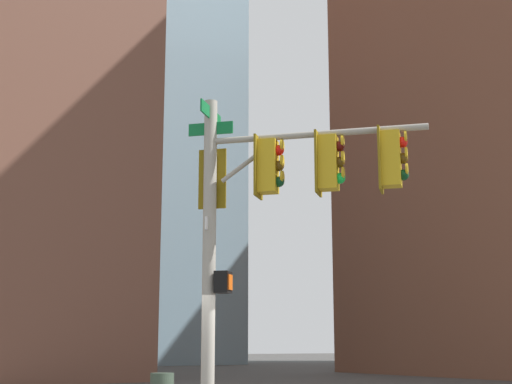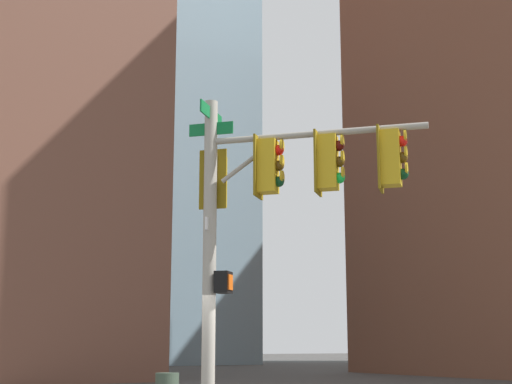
# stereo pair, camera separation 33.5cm
# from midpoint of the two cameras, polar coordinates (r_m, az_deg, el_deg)

# --- Properties ---
(signal_pole_assembly) EXTENTS (3.31, 3.49, 6.22)m
(signal_pole_assembly) POSITION_cam_midpoint_polar(r_m,az_deg,el_deg) (13.95, 1.50, -0.57)
(signal_pole_assembly) COLOR #9E998C
(signal_pole_assembly) RESTS_ON ground_plane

